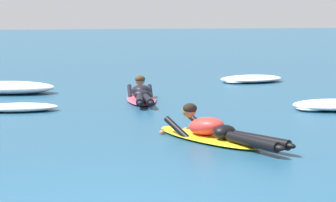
# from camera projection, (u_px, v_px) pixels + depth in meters

# --- Properties ---
(ground_plane) EXTENTS (120.00, 120.00, 0.00)m
(ground_plane) POSITION_uv_depth(u_px,v_px,m) (55.00, 90.00, 15.16)
(ground_plane) COLOR navy
(surfer_near) EXTENTS (1.48, 2.43, 0.54)m
(surfer_near) POSITION_uv_depth(u_px,v_px,m) (214.00, 132.00, 8.99)
(surfer_near) COLOR yellow
(surfer_near) RESTS_ON ground
(surfer_far) EXTENTS (0.83, 2.45, 0.53)m
(surfer_far) POSITION_uv_depth(u_px,v_px,m) (141.00, 95.00, 13.15)
(surfer_far) COLOR #E54C66
(surfer_far) RESTS_ON ground
(whitewater_front) EXTENTS (1.91, 1.38, 0.18)m
(whitewater_front) POSITION_uv_depth(u_px,v_px,m) (251.00, 79.00, 16.90)
(whitewater_front) COLOR white
(whitewater_front) RESTS_ON ground
(whitewater_mid_left) EXTENTS (1.52, 0.71, 0.15)m
(whitewater_mid_left) POSITION_uv_depth(u_px,v_px,m) (18.00, 108.00, 11.80)
(whitewater_mid_left) COLOR white
(whitewater_mid_left) RESTS_ON ground
(whitewater_mid_right) EXTENTS (2.31, 1.53, 0.28)m
(whitewater_mid_right) POSITION_uv_depth(u_px,v_px,m) (8.00, 88.00, 14.44)
(whitewater_mid_right) COLOR white
(whitewater_mid_right) RESTS_ON ground
(whitewater_back) EXTENTS (1.63, 1.12, 0.18)m
(whitewater_back) POSITION_uv_depth(u_px,v_px,m) (333.00, 105.00, 12.03)
(whitewater_back) COLOR white
(whitewater_back) RESTS_ON ground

